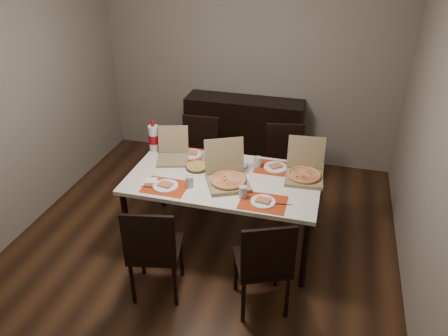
{
  "coord_description": "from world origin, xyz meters",
  "views": [
    {
      "loc": [
        1.11,
        -3.34,
        2.85
      ],
      "look_at": [
        0.19,
        0.09,
        0.85
      ],
      "focal_mm": 35.0,
      "sensor_mm": 36.0,
      "label": 1
    }
  ],
  "objects": [
    {
      "name": "pizza_box_right",
      "position": [
        0.92,
        0.28,
        0.81
      ],
      "size": [
        0.38,
        0.41,
        0.35
      ],
      "color": "olive",
      "rests_on": "dining_table"
    },
    {
      "name": "dip_bowl",
      "position": [
        0.3,
        0.32,
        0.77
      ],
      "size": [
        0.13,
        0.13,
        0.03
      ],
      "primitive_type": "imported",
      "rotation": [
        0.0,
        0.0,
        -0.02
      ],
      "color": "white",
      "rests_on": "dining_table"
    },
    {
      "name": "setting_near_right",
      "position": [
        0.57,
        -0.23,
        0.77
      ],
      "size": [
        0.47,
        0.3,
        0.11
      ],
      "color": "#B62C0C",
      "rests_on": "dining_table"
    },
    {
      "name": "chair_near_right",
      "position": [
        0.73,
        -0.71,
        0.51
      ],
      "size": [
        0.55,
        0.55,
        0.93
      ],
      "color": "black",
      "rests_on": "ground"
    },
    {
      "name": "soda_bottle",
      "position": [
        -0.67,
        0.45,
        0.89
      ],
      "size": [
        0.11,
        0.11,
        0.33
      ],
      "color": "silver",
      "rests_on": "dining_table"
    },
    {
      "name": "pizza_box_left",
      "position": [
        -0.41,
        0.31,
        0.81
      ],
      "size": [
        0.39,
        0.41,
        0.31
      ],
      "color": "olive",
      "rests_on": "dining_table"
    },
    {
      "name": "room_walls",
      "position": [
        0.0,
        0.43,
        1.73
      ],
      "size": [
        3.84,
        4.02,
        2.62
      ],
      "color": "gray",
      "rests_on": "ground"
    },
    {
      "name": "faina_plate",
      "position": [
        -0.11,
        0.19,
        0.76
      ],
      "size": [
        0.23,
        0.23,
        0.03
      ],
      "color": "black",
      "rests_on": "dining_table"
    },
    {
      "name": "setting_far_right",
      "position": [
        0.58,
        0.38,
        0.77
      ],
      "size": [
        0.46,
        0.3,
        0.11
      ],
      "color": "#B62C0C",
      "rests_on": "dining_table"
    },
    {
      "name": "setting_far_left",
      "position": [
        -0.23,
        0.41,
        0.77
      ],
      "size": [
        0.46,
        0.3,
        0.11
      ],
      "color": "#B62C0C",
      "rests_on": "dining_table"
    },
    {
      "name": "chair_near_left",
      "position": [
        -0.18,
        -0.79,
        0.51
      ],
      "size": [
        0.49,
        0.49,
        0.93
      ],
      "color": "black",
      "rests_on": "ground"
    },
    {
      "name": "ground",
      "position": [
        0.0,
        0.0,
        -0.01
      ],
      "size": [
        3.8,
        4.0,
        0.02
      ],
      "primitive_type": "cube",
      "color": "#3C2112",
      "rests_on": "ground"
    },
    {
      "name": "dining_table",
      "position": [
        0.19,
        0.09,
        0.68
      ],
      "size": [
        1.8,
        1.0,
        0.75
      ],
      "color": "beige",
      "rests_on": "ground"
    },
    {
      "name": "pizza_box_center",
      "position": [
        0.25,
        -0.0,
        0.81
      ],
      "size": [
        0.51,
        0.53,
        0.37
      ],
      "color": "olive",
      "rests_on": "dining_table"
    },
    {
      "name": "sideboard",
      "position": [
        0.0,
        1.78,
        0.45
      ],
      "size": [
        1.5,
        0.4,
        0.9
      ],
      "primitive_type": "cube",
      "color": "black",
      "rests_on": "ground"
    },
    {
      "name": "chair_far_left",
      "position": [
        -0.34,
        0.92,
        0.51
      ],
      "size": [
        0.45,
        0.45,
        0.93
      ],
      "color": "black",
      "rests_on": "ground"
    },
    {
      "name": "setting_near_left",
      "position": [
        -0.24,
        -0.2,
        0.77
      ],
      "size": [
        0.48,
        0.3,
        0.11
      ],
      "color": "#B62C0C",
      "rests_on": "dining_table"
    },
    {
      "name": "chair_far_right",
      "position": [
        0.64,
        0.96,
        0.51
      ],
      "size": [
        0.49,
        0.49,
        0.93
      ],
      "color": "black",
      "rests_on": "ground"
    },
    {
      "name": "napkin_loose",
      "position": [
        0.27,
        0.11,
        0.76
      ],
      "size": [
        0.16,
        0.16,
        0.02
      ],
      "primitive_type": "cube",
      "rotation": [
        0.0,
        0.0,
        0.78
      ],
      "color": "white",
      "rests_on": "dining_table"
    }
  ]
}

